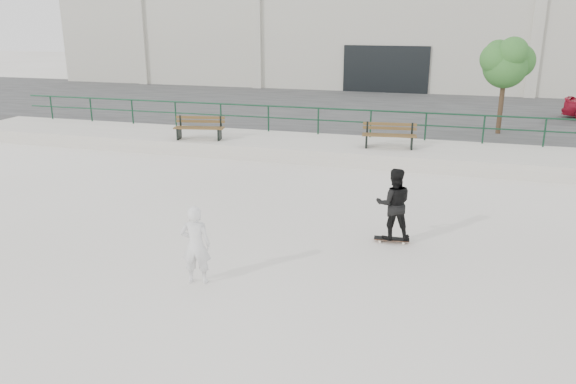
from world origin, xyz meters
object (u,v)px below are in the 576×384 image
(skateboard, at_px, (392,239))
(standing_skater, at_px, (394,204))
(tree, at_px, (507,61))
(bench_left, at_px, (199,128))
(bench_right, at_px, (389,135))
(seated_skater, at_px, (196,245))

(skateboard, bearing_deg, standing_skater, -4.27)
(tree, xyz_separation_m, skateboard, (-2.92, -11.00, -3.15))
(bench_left, relative_size, bench_right, 1.00)
(bench_right, height_order, seated_skater, seated_skater)
(skateboard, xyz_separation_m, standing_skater, (0.00, 0.00, 0.83))
(bench_right, distance_m, standing_skater, 7.41)
(tree, height_order, standing_skater, tree)
(bench_left, distance_m, bench_right, 6.87)
(bench_left, xyz_separation_m, standing_skater, (7.75, -6.80, -0.01))
(bench_right, xyz_separation_m, standing_skater, (0.90, -7.35, -0.02))
(tree, height_order, seated_skater, tree)
(skateboard, height_order, seated_skater, seated_skater)
(standing_skater, distance_m, seated_skater, 4.50)
(bench_right, relative_size, seated_skater, 1.23)
(seated_skater, bearing_deg, standing_skater, -149.44)
(standing_skater, bearing_deg, skateboard, -12.30)
(bench_left, distance_m, tree, 11.70)
(bench_right, distance_m, tree, 5.77)
(tree, bearing_deg, skateboard, -104.85)
(bench_left, relative_size, seated_skater, 1.23)
(standing_skater, bearing_deg, bench_left, -53.56)
(bench_left, distance_m, seated_skater, 10.77)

